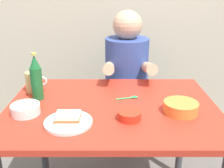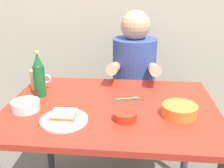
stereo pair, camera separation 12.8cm
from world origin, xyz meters
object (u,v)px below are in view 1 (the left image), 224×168
beer_mug (33,82)px  beer_bottle (36,79)px  plate_orange (69,122)px  sandwich (68,117)px  dining_table (112,121)px  soup_bowl_orange (181,107)px  person_seated (126,66)px  stool (125,115)px

beer_mug → beer_bottle: (0.05, -0.11, 0.06)m
plate_orange → beer_bottle: bearing=127.2°
beer_bottle → sandwich: bearing=-52.8°
dining_table → soup_bowl_orange: 0.37m
dining_table → soup_bowl_orange: bearing=-13.6°
plate_orange → beer_mug: (-0.26, 0.38, 0.05)m
person_seated → beer_bottle: size_ratio=2.75×
beer_bottle → beer_mug: bearing=116.8°
sandwich → dining_table: bearing=44.3°
dining_table → sandwich: sandwich is taller
stool → dining_table: bearing=-99.9°
sandwich → plate_orange: bearing=-90.0°
stool → plate_orange: bearing=-110.5°
plate_orange → beer_mug: beer_mug is taller
person_seated → beer_mug: size_ratio=5.71×
dining_table → beer_mug: (-0.46, 0.19, 0.15)m
dining_table → stool: size_ratio=2.44×
dining_table → plate_orange: (-0.20, -0.19, 0.10)m
plate_orange → beer_bottle: beer_bottle is taller
dining_table → sandwich: 0.31m
dining_table → plate_orange: 0.30m
plate_orange → beer_bottle: size_ratio=0.84×
beer_mug → stool: bearing=37.8°
stool → beer_mug: bearing=-142.2°
beer_bottle → soup_bowl_orange: bearing=-12.4°
dining_table → beer_bottle: (-0.41, 0.08, 0.21)m
plate_orange → soup_bowl_orange: 0.55m
stool → plate_orange: 0.97m
dining_table → beer_bottle: size_ratio=4.20×
stool → plate_orange: size_ratio=2.05×
person_seated → plate_orange: bearing=-110.8°
sandwich → beer_mug: (-0.26, 0.38, 0.03)m
plate_orange → soup_bowl_orange: soup_bowl_orange is taller
plate_orange → beer_mug: 0.47m
stool → plate_orange: (-0.31, -0.82, 0.40)m
stool → beer_mug: (-0.57, -0.44, 0.45)m
stool → beer_mug: beer_mug is taller
dining_table → beer_bottle: bearing=168.7°
sandwich → beer_bottle: size_ratio=0.42×
sandwich → beer_mug: beer_mug is taller
dining_table → stool: dining_table is taller
beer_mug → beer_bottle: 0.13m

